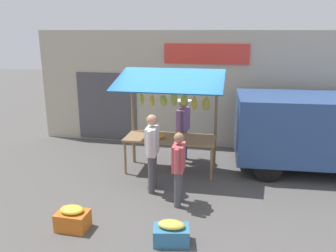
{
  "coord_description": "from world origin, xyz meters",
  "views": [
    {
      "loc": [
        -1.46,
        7.85,
        3.41
      ],
      "look_at": [
        0.0,
        0.3,
        1.25
      ],
      "focal_mm": 36.75,
      "sensor_mm": 36.0,
      "label": 1
    }
  ],
  "objects_px": {
    "market_stall": "(171,110)",
    "produce_crate_near": "(171,233)",
    "parked_van": "(322,127)",
    "shopper_in_grey_tee": "(152,147)",
    "vendor_with_sunhat": "(183,125)",
    "produce_crate_side": "(73,219)",
    "shopper_with_ponytail": "(179,164)"
  },
  "relations": [
    {
      "from": "shopper_with_ponytail",
      "to": "produce_crate_near",
      "type": "relative_size",
      "value": 2.34
    },
    {
      "from": "market_stall",
      "to": "parked_van",
      "type": "height_order",
      "value": "market_stall"
    },
    {
      "from": "market_stall",
      "to": "vendor_with_sunhat",
      "type": "height_order",
      "value": "market_stall"
    },
    {
      "from": "market_stall",
      "to": "vendor_with_sunhat",
      "type": "distance_m",
      "value": 0.91
    },
    {
      "from": "parked_van",
      "to": "produce_crate_near",
      "type": "height_order",
      "value": "parked_van"
    },
    {
      "from": "shopper_in_grey_tee",
      "to": "parked_van",
      "type": "bearing_deg",
      "value": -66.26
    },
    {
      "from": "vendor_with_sunhat",
      "to": "produce_crate_side",
      "type": "height_order",
      "value": "vendor_with_sunhat"
    },
    {
      "from": "vendor_with_sunhat",
      "to": "produce_crate_near",
      "type": "xyz_separation_m",
      "value": [
        -0.37,
        3.72,
        -0.83
      ]
    },
    {
      "from": "vendor_with_sunhat",
      "to": "shopper_in_grey_tee",
      "type": "xyz_separation_m",
      "value": [
        0.39,
        1.87,
        -0.01
      ]
    },
    {
      "from": "shopper_in_grey_tee",
      "to": "produce_crate_side",
      "type": "bearing_deg",
      "value": 147.36
    },
    {
      "from": "shopper_in_grey_tee",
      "to": "shopper_with_ponytail",
      "type": "bearing_deg",
      "value": -129.99
    },
    {
      "from": "shopper_in_grey_tee",
      "to": "parked_van",
      "type": "relative_size",
      "value": 0.38
    },
    {
      "from": "parked_van",
      "to": "vendor_with_sunhat",
      "type": "bearing_deg",
      "value": -3.12
    },
    {
      "from": "market_stall",
      "to": "produce_crate_near",
      "type": "height_order",
      "value": "market_stall"
    },
    {
      "from": "market_stall",
      "to": "produce_crate_side",
      "type": "distance_m",
      "value": 3.46
    },
    {
      "from": "shopper_with_ponytail",
      "to": "vendor_with_sunhat",
      "type": "bearing_deg",
      "value": 5.23
    },
    {
      "from": "shopper_with_ponytail",
      "to": "produce_crate_side",
      "type": "distance_m",
      "value": 2.2
    },
    {
      "from": "market_stall",
      "to": "vendor_with_sunhat",
      "type": "xyz_separation_m",
      "value": [
        -0.19,
        -0.7,
        -0.55
      ]
    },
    {
      "from": "vendor_with_sunhat",
      "to": "shopper_with_ponytail",
      "type": "height_order",
      "value": "vendor_with_sunhat"
    },
    {
      "from": "shopper_in_grey_tee",
      "to": "shopper_with_ponytail",
      "type": "distance_m",
      "value": 0.84
    },
    {
      "from": "vendor_with_sunhat",
      "to": "produce_crate_near",
      "type": "relative_size",
      "value": 2.64
    },
    {
      "from": "parked_van",
      "to": "produce_crate_near",
      "type": "xyz_separation_m",
      "value": [
        3.04,
        3.7,
        -0.94
      ]
    },
    {
      "from": "produce_crate_near",
      "to": "parked_van",
      "type": "bearing_deg",
      "value": -129.45
    },
    {
      "from": "shopper_with_ponytail",
      "to": "produce_crate_near",
      "type": "distance_m",
      "value": 1.5
    },
    {
      "from": "produce_crate_side",
      "to": "shopper_in_grey_tee",
      "type": "bearing_deg",
      "value": -120.37
    },
    {
      "from": "market_stall",
      "to": "vendor_with_sunhat",
      "type": "bearing_deg",
      "value": -105.1
    },
    {
      "from": "market_stall",
      "to": "produce_crate_near",
      "type": "bearing_deg",
      "value": 100.47
    },
    {
      "from": "market_stall",
      "to": "produce_crate_side",
      "type": "xyz_separation_m",
      "value": [
        1.23,
        2.93,
        -1.36
      ]
    },
    {
      "from": "vendor_with_sunhat",
      "to": "shopper_in_grey_tee",
      "type": "distance_m",
      "value": 1.91
    },
    {
      "from": "vendor_with_sunhat",
      "to": "shopper_with_ponytail",
      "type": "xyz_separation_m",
      "value": [
        -0.27,
        2.38,
        -0.15
      ]
    },
    {
      "from": "parked_van",
      "to": "produce_crate_side",
      "type": "distance_m",
      "value": 6.1
    },
    {
      "from": "parked_van",
      "to": "produce_crate_side",
      "type": "xyz_separation_m",
      "value": [
        4.83,
        3.61,
        -0.92
      ]
    }
  ]
}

